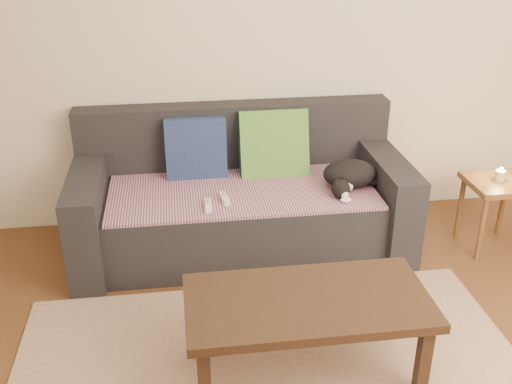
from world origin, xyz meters
TOP-DOWN VIEW (x-y plane):
  - back_wall at (0.00, 2.00)m, footprint 4.50×0.04m
  - sofa at (0.00, 1.57)m, footprint 2.10×0.94m
  - throw_blanket at (0.00, 1.48)m, footprint 1.66×0.74m
  - cushion_navy at (-0.27, 1.74)m, footprint 0.39×0.14m
  - cushion_green at (0.24, 1.74)m, footprint 0.45×0.23m
  - cat at (0.67, 1.41)m, footprint 0.43×0.41m
  - wii_remote_a at (-0.12, 1.33)m, footprint 0.05×0.15m
  - wii_remote_b at (-0.23, 1.25)m, footprint 0.04×0.15m
  - side_table at (1.63, 1.30)m, footprint 0.38×0.38m
  - candle at (1.63, 1.30)m, footprint 0.06×0.06m
  - coffee_table at (0.16, 0.28)m, footprint 1.11×0.56m

SIDE VIEW (x-z plane):
  - sofa at x=0.00m, z-range -0.13..0.74m
  - coffee_table at x=0.16m, z-range 0.17..0.61m
  - side_table at x=1.63m, z-range 0.15..0.63m
  - throw_blanket at x=0.00m, z-range 0.42..0.44m
  - wii_remote_a at x=-0.12m, z-range 0.44..0.47m
  - wii_remote_b at x=-0.23m, z-range 0.44..0.47m
  - candle at x=1.63m, z-range 0.47..0.56m
  - cat at x=0.67m, z-range 0.44..0.61m
  - cushion_navy at x=-0.27m, z-range 0.43..0.83m
  - cushion_green at x=0.24m, z-range 0.40..0.86m
  - back_wall at x=0.00m, z-range 0.00..2.60m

